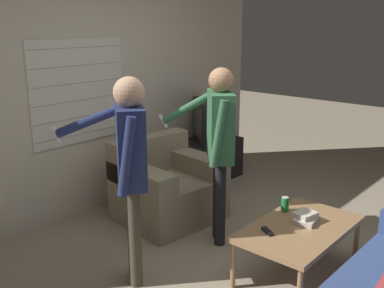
{
  "coord_description": "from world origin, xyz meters",
  "views": [
    {
      "loc": [
        -2.86,
        -1.83,
        2.0
      ],
      "look_at": [
        -0.14,
        0.55,
        1.0
      ],
      "focal_mm": 42.0,
      "sensor_mm": 36.0,
      "label": 1
    }
  ],
  "objects_px": {
    "person_right_standing": "(219,134)",
    "book_stack": "(305,218)",
    "armchair_beige": "(166,187)",
    "soda_can": "(285,204)",
    "tv": "(205,121)",
    "spare_remote": "(267,231)",
    "coffee_table": "(299,231)",
    "person_left_standing": "(130,157)"
  },
  "relations": [
    {
      "from": "coffee_table",
      "to": "person_right_standing",
      "type": "relative_size",
      "value": 0.66
    },
    {
      "from": "armchair_beige",
      "to": "soda_can",
      "type": "height_order",
      "value": "armchair_beige"
    },
    {
      "from": "coffee_table",
      "to": "book_stack",
      "type": "relative_size",
      "value": 4.84
    },
    {
      "from": "spare_remote",
      "to": "person_right_standing",
      "type": "bearing_deg",
      "value": 96.89
    },
    {
      "from": "soda_can",
      "to": "person_right_standing",
      "type": "bearing_deg",
      "value": 102.48
    },
    {
      "from": "armchair_beige",
      "to": "tv",
      "type": "relative_size",
      "value": 1.54
    },
    {
      "from": "soda_can",
      "to": "spare_remote",
      "type": "relative_size",
      "value": 0.95
    },
    {
      "from": "armchair_beige",
      "to": "coffee_table",
      "type": "bearing_deg",
      "value": 92.02
    },
    {
      "from": "soda_can",
      "to": "spare_remote",
      "type": "bearing_deg",
      "value": -166.47
    },
    {
      "from": "armchair_beige",
      "to": "tv",
      "type": "bearing_deg",
      "value": -153.8
    },
    {
      "from": "spare_remote",
      "to": "coffee_table",
      "type": "bearing_deg",
      "value": 3.61
    },
    {
      "from": "person_left_standing",
      "to": "person_right_standing",
      "type": "relative_size",
      "value": 1.0
    },
    {
      "from": "soda_can",
      "to": "spare_remote",
      "type": "xyz_separation_m",
      "value": [
        -0.45,
        -0.11,
        -0.05
      ]
    },
    {
      "from": "person_left_standing",
      "to": "spare_remote",
      "type": "height_order",
      "value": "person_left_standing"
    },
    {
      "from": "tv",
      "to": "book_stack",
      "type": "xyz_separation_m",
      "value": [
        -1.16,
        -2.01,
        -0.31
      ]
    },
    {
      "from": "person_right_standing",
      "to": "book_stack",
      "type": "height_order",
      "value": "person_right_standing"
    },
    {
      "from": "person_left_standing",
      "to": "spare_remote",
      "type": "relative_size",
      "value": 12.22
    },
    {
      "from": "armchair_beige",
      "to": "soda_can",
      "type": "distance_m",
      "value": 1.35
    },
    {
      "from": "tv",
      "to": "soda_can",
      "type": "xyz_separation_m",
      "value": [
        -1.07,
        -1.77,
        -0.29
      ]
    },
    {
      "from": "armchair_beige",
      "to": "book_stack",
      "type": "bearing_deg",
      "value": 95.58
    },
    {
      "from": "tv",
      "to": "spare_remote",
      "type": "xyz_separation_m",
      "value": [
        -1.52,
        -1.88,
        -0.34
      ]
    },
    {
      "from": "book_stack",
      "to": "tv",
      "type": "bearing_deg",
      "value": 60.01
    },
    {
      "from": "spare_remote",
      "to": "book_stack",
      "type": "bearing_deg",
      "value": 10.44
    },
    {
      "from": "book_stack",
      "to": "spare_remote",
      "type": "xyz_separation_m",
      "value": [
        -0.36,
        0.13,
        -0.03
      ]
    },
    {
      "from": "tv",
      "to": "soda_can",
      "type": "relative_size",
      "value": 5.26
    },
    {
      "from": "book_stack",
      "to": "soda_can",
      "type": "relative_size",
      "value": 1.75
    },
    {
      "from": "armchair_beige",
      "to": "person_left_standing",
      "type": "relative_size",
      "value": 0.63
    },
    {
      "from": "coffee_table",
      "to": "armchair_beige",
      "type": "bearing_deg",
      "value": 86.48
    },
    {
      "from": "coffee_table",
      "to": "person_left_standing",
      "type": "height_order",
      "value": "person_left_standing"
    },
    {
      "from": "person_right_standing",
      "to": "book_stack",
      "type": "bearing_deg",
      "value": -130.93
    },
    {
      "from": "coffee_table",
      "to": "tv",
      "type": "height_order",
      "value": "tv"
    },
    {
      "from": "spare_remote",
      "to": "person_left_standing",
      "type": "bearing_deg",
      "value": 159.75
    },
    {
      "from": "person_right_standing",
      "to": "tv",
      "type": "bearing_deg",
      "value": -0.7
    },
    {
      "from": "tv",
      "to": "book_stack",
      "type": "height_order",
      "value": "tv"
    },
    {
      "from": "armchair_beige",
      "to": "coffee_table",
      "type": "relative_size",
      "value": 0.96
    },
    {
      "from": "armchair_beige",
      "to": "spare_remote",
      "type": "xyz_separation_m",
      "value": [
        -0.36,
        -1.44,
        0.11
      ]
    },
    {
      "from": "tv",
      "to": "person_left_standing",
      "type": "xyz_separation_m",
      "value": [
        -2.18,
        -1.08,
        0.25
      ]
    },
    {
      "from": "armchair_beige",
      "to": "tv",
      "type": "distance_m",
      "value": 1.32
    },
    {
      "from": "tv",
      "to": "book_stack",
      "type": "bearing_deg",
      "value": 9.56
    },
    {
      "from": "tv",
      "to": "armchair_beige",
      "type": "bearing_deg",
      "value": -29.8
    },
    {
      "from": "coffee_table",
      "to": "person_left_standing",
      "type": "relative_size",
      "value": 0.66
    },
    {
      "from": "coffee_table",
      "to": "spare_remote",
      "type": "xyz_separation_m",
      "value": [
        -0.26,
        0.13,
        0.05
      ]
    }
  ]
}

